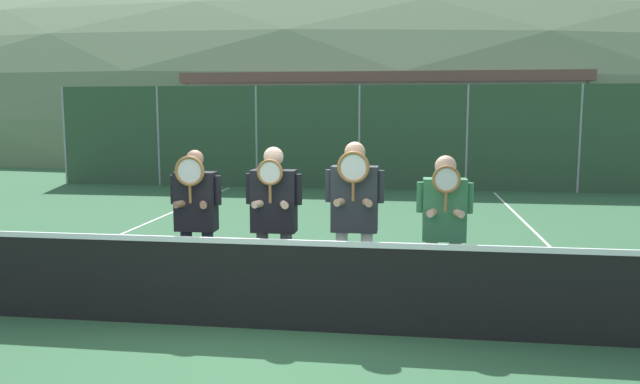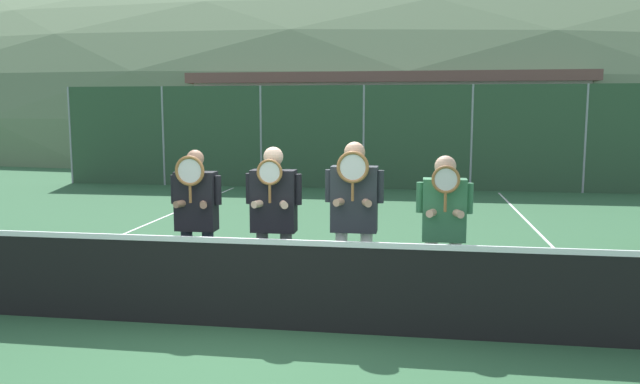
% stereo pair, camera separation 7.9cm
% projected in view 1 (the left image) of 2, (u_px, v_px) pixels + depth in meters
% --- Properties ---
extents(ground_plane, '(120.00, 120.00, 0.00)m').
position_uv_depth(ground_plane, '(267.00, 329.00, 6.20)').
color(ground_plane, '#2D5B38').
extents(hill_distant, '(136.40, 75.78, 26.52)m').
position_uv_depth(hill_distant, '(394.00, 134.00, 58.33)').
color(hill_distant, '#5B7551').
rests_on(hill_distant, ground_plane).
extents(clubhouse_building, '(14.07, 5.50, 3.49)m').
position_uv_depth(clubhouse_building, '(381.00, 121.00, 23.96)').
color(clubhouse_building, beige).
rests_on(clubhouse_building, ground_plane).
extents(fence_back, '(17.51, 0.06, 2.85)m').
position_uv_depth(fence_back, '(359.00, 137.00, 17.18)').
color(fence_back, gray).
rests_on(fence_back, ground_plane).
extents(tennis_net, '(9.75, 0.09, 1.02)m').
position_uv_depth(tennis_net, '(267.00, 283.00, 6.14)').
color(tennis_net, gray).
rests_on(tennis_net, ground_plane).
extents(court_line_left_sideline, '(0.05, 16.00, 0.01)m').
position_uv_depth(court_line_left_sideline, '(82.00, 251.00, 9.65)').
color(court_line_left_sideline, white).
rests_on(court_line_left_sideline, ground_plane).
extents(court_line_right_sideline, '(0.05, 16.00, 0.01)m').
position_uv_depth(court_line_right_sideline, '(571.00, 267.00, 8.64)').
color(court_line_right_sideline, white).
rests_on(court_line_right_sideline, ground_plane).
extents(player_leftmost, '(0.58, 0.34, 1.73)m').
position_uv_depth(player_leftmost, '(196.00, 214.00, 6.93)').
color(player_leftmost, '#232838').
rests_on(player_leftmost, ground_plane).
extents(player_center_left, '(0.62, 0.34, 1.78)m').
position_uv_depth(player_center_left, '(274.00, 213.00, 6.74)').
color(player_center_left, '#56565B').
rests_on(player_center_left, ground_plane).
extents(player_center_right, '(0.62, 0.34, 1.84)m').
position_uv_depth(player_center_right, '(354.00, 211.00, 6.60)').
color(player_center_right, white).
rests_on(player_center_right, ground_plane).
extents(player_rightmost, '(0.58, 0.34, 1.70)m').
position_uv_depth(player_rightmost, '(444.00, 222.00, 6.46)').
color(player_rightmost, white).
rests_on(player_rightmost, ground_plane).
extents(car_far_left, '(4.44, 2.07, 1.70)m').
position_uv_depth(car_far_left, '(196.00, 150.00, 20.45)').
color(car_far_left, maroon).
rests_on(car_far_left, ground_plane).
extents(car_left_of_center, '(4.32, 1.99, 1.81)m').
position_uv_depth(car_left_of_center, '(345.00, 151.00, 19.20)').
color(car_left_of_center, slate).
rests_on(car_left_of_center, ground_plane).
extents(car_center, '(4.24, 2.01, 1.79)m').
position_uv_depth(car_center, '(507.00, 153.00, 18.69)').
color(car_center, black).
rests_on(car_center, ground_plane).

